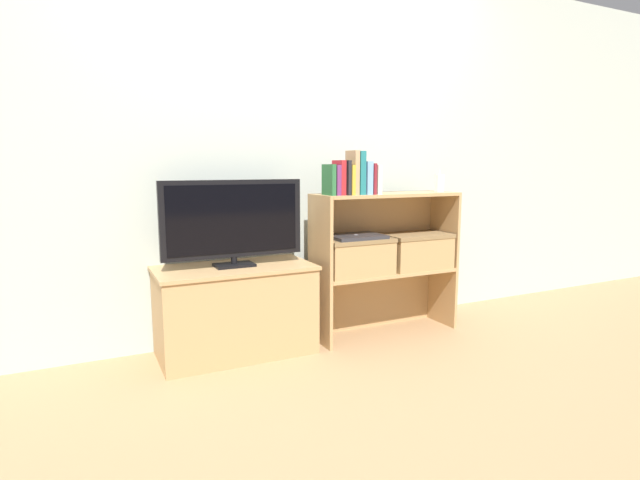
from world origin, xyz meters
TOP-DOWN VIEW (x-y plane):
  - ground_plane at (0.00, 0.00)m, footprint 16.00×16.00m
  - wall_back at (0.00, 0.47)m, footprint 10.00×0.05m
  - tv_stand at (-0.51, 0.22)m, footprint 0.88×0.46m
  - tv at (-0.51, 0.22)m, footprint 0.80×0.14m
  - bookshelf_lower_tier at (0.47, 0.21)m, footprint 0.95×0.31m
  - bookshelf_upper_tier at (0.47, 0.22)m, footprint 0.95×0.31m
  - book_forest at (0.03, 0.10)m, footprint 0.03×0.14m
  - book_plum at (0.06, 0.10)m, footprint 0.03×0.14m
  - book_crimson at (0.10, 0.10)m, footprint 0.03×0.12m
  - book_charcoal at (0.13, 0.10)m, footprint 0.02×0.16m
  - book_mustard at (0.16, 0.10)m, footprint 0.02×0.15m
  - book_tan at (0.19, 0.10)m, footprint 0.03×0.12m
  - book_teal at (0.23, 0.10)m, footprint 0.04×0.12m
  - book_skyblue at (0.27, 0.10)m, footprint 0.04×0.14m
  - book_maroon at (0.31, 0.10)m, footprint 0.02×0.15m
  - book_ivory at (0.34, 0.10)m, footprint 0.03×0.15m
  - baby_monitor at (0.88, 0.15)m, footprint 0.05×0.03m
  - storage_basket_left at (0.24, 0.14)m, footprint 0.43×0.27m
  - storage_basket_right at (0.69, 0.14)m, footprint 0.43×0.27m
  - laptop at (0.24, 0.14)m, footprint 0.33×0.25m

SIDE VIEW (x-z plane):
  - ground_plane at x=0.00m, z-range 0.00..0.00m
  - tv_stand at x=-0.51m, z-range 0.00..0.51m
  - bookshelf_lower_tier at x=0.47m, z-range 0.06..0.47m
  - storage_basket_left at x=0.24m, z-range 0.42..0.65m
  - storage_basket_right at x=0.69m, z-range 0.42..0.65m
  - laptop at x=0.24m, z-range 0.64..0.66m
  - bookshelf_upper_tier at x=0.47m, z-range 0.48..0.97m
  - tv at x=-0.51m, z-range 0.53..1.02m
  - baby_monitor at x=0.88m, z-range 0.89..1.04m
  - book_mustard at x=0.16m, z-range 0.91..1.08m
  - book_plum at x=0.06m, z-range 0.91..1.08m
  - book_ivory at x=0.34m, z-range 0.91..1.08m
  - book_forest at x=0.03m, z-range 0.91..1.09m
  - book_maroon at x=0.31m, z-range 0.91..1.09m
  - book_skyblue at x=0.27m, z-range 0.91..1.10m
  - book_charcoal at x=0.13m, z-range 0.91..1.11m
  - book_crimson at x=0.10m, z-range 0.91..1.11m
  - book_teal at x=0.23m, z-range 0.91..1.16m
  - book_tan at x=0.19m, z-range 0.91..1.17m
  - wall_back at x=0.00m, z-range 0.00..2.40m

